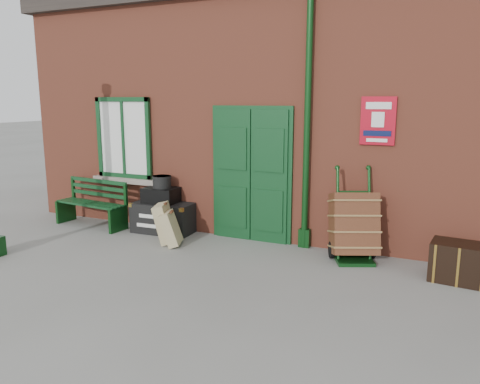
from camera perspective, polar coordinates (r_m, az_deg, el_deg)
The scene contains 10 objects.
ground at distance 6.68m, azimuth -1.22°, elevation -9.45°, with size 80.00×80.00×0.00m, color gray.
station_building at distance 9.52m, azimuth 7.97°, elevation 9.93°, with size 10.30×4.30×4.36m.
bench at distance 9.26m, azimuth -17.46°, elevation -1.17°, with size 1.50×0.60×0.90m.
houdini_trunk at distance 8.55m, azimuth -9.25°, elevation -3.06°, with size 1.08×0.59×0.54m, color black.
strongbox at distance 8.49m, azimuth -9.62°, elevation -0.37°, with size 0.59×0.43×0.27m, color black.
hatbox at distance 8.43m, azimuth -9.50°, elevation 1.23°, with size 0.32×0.32×0.22m, color black.
suitcase_back at distance 7.90m, azimuth -9.15°, elevation -3.76°, with size 0.18×0.46×0.65m, color tan.
suitcase_front at distance 7.74m, azimuth -8.43°, elevation -4.42°, with size 0.17×0.42×0.55m, color tan.
porter_trolley at distance 7.14m, azimuth 13.68°, elevation -3.96°, with size 0.89×0.91×1.36m.
dark_trunk at distance 6.83m, azimuth 25.23°, elevation -7.77°, with size 0.72×0.47×0.52m, color black.
Camera 1 is at (2.71, -5.63, 2.36)m, focal length 35.00 mm.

